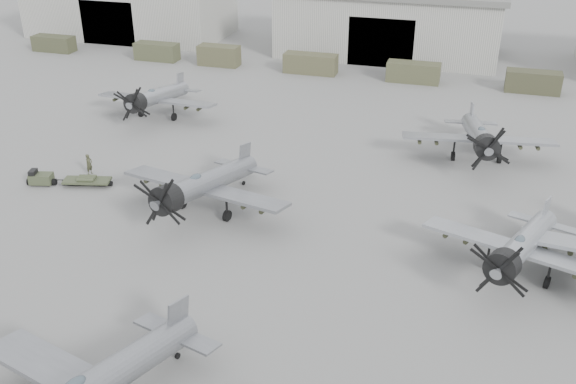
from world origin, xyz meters
The scene contains 15 objects.
ground centered at (0.00, 0.00, 0.00)m, with size 220.00×220.00×0.00m, color slate.
hangar_left centered at (-38.00, 61.96, 4.37)m, with size 29.00×14.80×8.70m.
hangar_center centered at (0.00, 61.96, 4.37)m, with size 29.00×14.80×8.70m.
support_truck_0 centered at (-43.39, 50.00, 1.02)m, with size 5.63×2.20×2.05m, color #3C3E29.
support_truck_1 centered at (-28.03, 50.00, 1.10)m, with size 5.62×2.20×2.19m, color #42452D.
support_truck_2 centered at (-19.42, 50.00, 1.24)m, with size 5.15×2.20×2.48m, color #48472F.
support_truck_3 centered at (-7.55, 50.00, 1.17)m, with size 6.41×2.20×2.34m, color #4A4930.
support_truck_4 centered at (4.77, 50.00, 1.13)m, with size 6.08×2.20×2.27m, color #46472F.
support_truck_5 centered at (17.89, 50.00, 1.18)m, with size 5.87×2.20×2.36m, color #3A3B26.
aircraft_mid_1 centered at (-5.87, 13.61, 2.37)m, with size 13.13×11.81×5.21m.
aircraft_mid_2 centered at (15.58, 11.72, 2.21)m, with size 12.12×10.91×4.86m.
aircraft_far_0 centered at (-18.15, 30.46, 2.21)m, with size 12.08×10.87×4.85m.
aircraft_far_1 centered at (12.66, 28.81, 2.31)m, with size 12.81×11.53×5.09m.
tug_trailer centered at (-18.72, 14.84, 0.48)m, with size 6.43×2.71×1.27m.
ground_crew centered at (-17.45, 17.27, 0.88)m, with size 0.64×0.42×1.75m, color #373825.
Camera 1 is at (11.60, -23.42, 22.57)m, focal length 40.00 mm.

